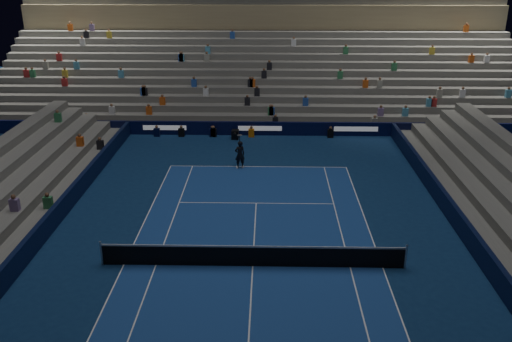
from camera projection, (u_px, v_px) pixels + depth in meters
The scene contains 9 objects.
ground at pixel (253, 266), 23.26m from camera, with size 90.00×90.00×0.00m, color #0C264D.
court_surface at pixel (253, 266), 23.26m from camera, with size 10.97×23.77×0.01m, color navy.
sponsor_barrier_far at pixel (260, 128), 40.32m from camera, with size 44.00×0.25×1.00m, color black.
sponsor_barrier_east at pixel (485, 259), 22.87m from camera, with size 0.25×37.00×1.00m, color black.
sponsor_barrier_west at pixel (24, 253), 23.29m from camera, with size 0.25×37.00×1.00m, color black.
grandstand_main at pixel (262, 66), 48.04m from camera, with size 44.00×15.20×11.20m.
tennis_net at pixel (253, 256), 23.08m from camera, with size 12.90×0.10×1.10m.
tennis_player at pixel (240, 154), 33.86m from camera, with size 0.64×0.42×1.75m, color black.
broadcast_camera at pixel (235, 134), 39.49m from camera, with size 0.53×0.97×0.66m.
Camera 1 is at (0.61, -20.21, 12.19)m, focal length 38.59 mm.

